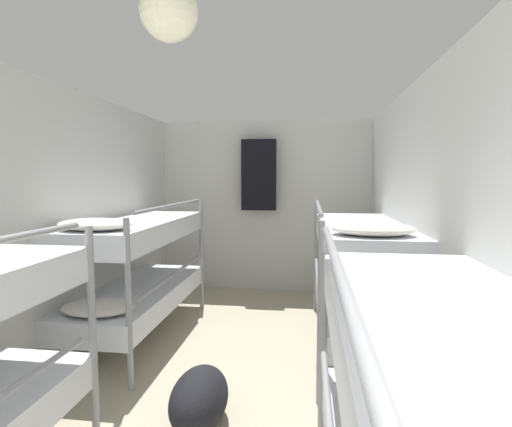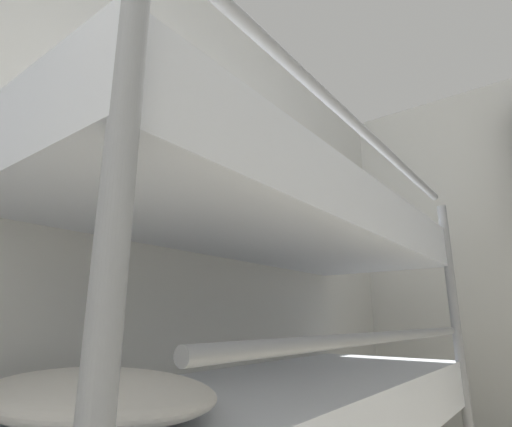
# 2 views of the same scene
# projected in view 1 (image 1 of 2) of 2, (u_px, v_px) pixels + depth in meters

# --- Properties ---
(wall_left) EXTENTS (0.06, 5.69, 2.23)m
(wall_left) POSITION_uv_depth(u_px,v_px,m) (14.00, 234.00, 2.68)
(wall_left) COLOR silver
(wall_left) RESTS_ON ground_plane
(wall_right) EXTENTS (0.06, 5.69, 2.23)m
(wall_right) POSITION_uv_depth(u_px,v_px,m) (450.00, 243.00, 2.31)
(wall_right) COLOR silver
(wall_right) RESTS_ON ground_plane
(wall_back) EXTENTS (2.84, 0.06, 2.23)m
(wall_back) POSITION_uv_depth(u_px,v_px,m) (265.00, 206.00, 5.28)
(wall_back) COLOR silver
(wall_back) RESTS_ON ground_plane
(bunk_stack_left_far) EXTENTS (0.72, 1.93, 1.26)m
(bunk_stack_left_far) POSITION_uv_depth(u_px,v_px,m) (136.00, 264.00, 3.69)
(bunk_stack_left_far) COLOR gray
(bunk_stack_left_far) RESTS_ON ground_plane
(bunk_stack_right_far) EXTENTS (0.72, 1.93, 1.26)m
(bunk_stack_right_far) POSITION_uv_depth(u_px,v_px,m) (359.00, 271.00, 3.42)
(bunk_stack_right_far) COLOR gray
(bunk_stack_right_far) RESTS_ON ground_plane
(duffel_bag) EXTENTS (0.34, 0.55, 0.34)m
(duffel_bag) POSITION_uv_depth(u_px,v_px,m) (199.00, 399.00, 2.40)
(duffel_bag) COLOR black
(duffel_bag) RESTS_ON ground_plane
(hanging_coat) EXTENTS (0.44, 0.12, 0.90)m
(hanging_coat) POSITION_uv_depth(u_px,v_px,m) (259.00, 175.00, 5.10)
(hanging_coat) COLOR black
(ceiling_light) EXTENTS (0.24, 0.24, 0.24)m
(ceiling_light) POSITION_uv_depth(u_px,v_px,m) (169.00, 12.00, 1.63)
(ceiling_light) COLOR #F4EFCC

